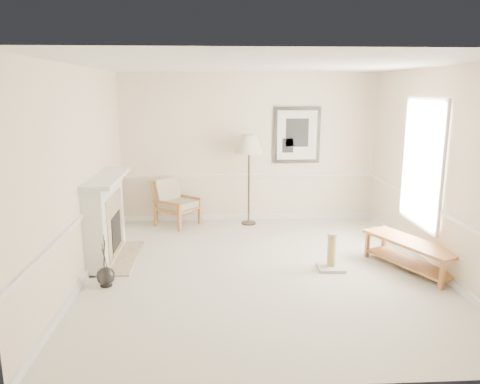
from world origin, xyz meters
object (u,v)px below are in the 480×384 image
scratching_post (331,258)px  floor_lamp (249,146)px  bench (410,251)px  floor_vase (106,277)px  armchair (174,200)px

scratching_post → floor_lamp: bearing=113.1°
scratching_post → bench: bearing=-4.7°
floor_vase → armchair: 3.01m
floor_vase → armchair: (0.68, 2.91, 0.35)m
floor_lamp → scratching_post: 2.96m
armchair → floor_lamp: bearing=-54.9°
bench → floor_lamp: bearing=130.8°
floor_lamp → scratching_post: floor_lamp is taller
armchair → floor_lamp: (1.45, -0.06, 1.04)m
floor_lamp → bench: 3.54m
floor_vase → bench: size_ratio=0.45×
floor_vase → scratching_post: 3.19m
bench → scratching_post: scratching_post is taller
floor_vase → bench: 4.32m
bench → scratching_post: size_ratio=2.89×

